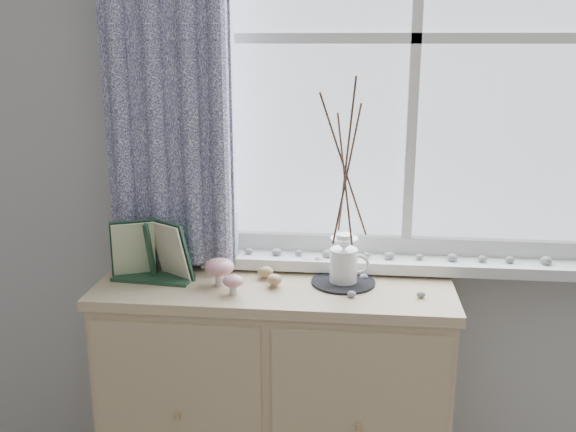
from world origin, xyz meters
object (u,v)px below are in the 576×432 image
Objects in this scene: twig_pitcher at (346,166)px; botanical_book at (149,252)px; toadstool_cluster at (223,271)px; sideboard at (275,395)px.

botanical_book is at bearing -171.96° from twig_pitcher.
toadstool_cluster is 0.22× the size of twig_pitcher.
toadstool_cluster is 0.53m from twig_pitcher.
twig_pitcher is at bearing 6.08° from sideboard.
twig_pitcher reaches higher than botanical_book.
botanical_book is 2.01× the size of toadstool_cluster.
toadstool_cluster is at bearing -161.16° from sideboard.
twig_pitcher is at bearing 11.57° from toadstool_cluster.
sideboard is at bearing 10.59° from botanical_book.
sideboard is 0.68m from botanical_book.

